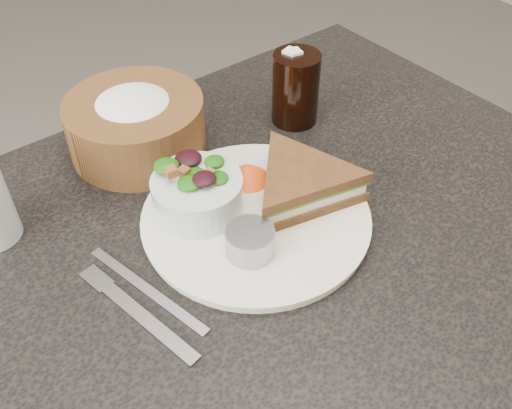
{
  "coord_description": "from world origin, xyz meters",
  "views": [
    {
      "loc": [
        -0.29,
        -0.39,
        1.26
      ],
      "look_at": [
        0.03,
        0.01,
        0.78
      ],
      "focal_mm": 40.0,
      "sensor_mm": 36.0,
      "label": 1
    }
  ],
  "objects": [
    {
      "name": "dressing_ramekin",
      "position": [
        -0.01,
        -0.03,
        0.78
      ],
      "size": [
        0.07,
        0.07,
        0.03
      ],
      "primitive_type": "cylinder",
      "rotation": [
        0.0,
        0.0,
        0.31
      ],
      "color": "#95979D",
      "rests_on": "dinner_plate"
    },
    {
      "name": "bread_basket",
      "position": [
        -0.01,
        0.24,
        0.81
      ],
      "size": [
        0.26,
        0.26,
        0.11
      ],
      "primitive_type": null,
      "rotation": [
        0.0,
        0.0,
        -0.42
      ],
      "color": "brown",
      "rests_on": "dining_table"
    },
    {
      "name": "dinner_plate",
      "position": [
        0.03,
        0.01,
        0.76
      ],
      "size": [
        0.29,
        0.29,
        0.01
      ],
      "primitive_type": "cylinder",
      "color": "silver",
      "rests_on": "dining_table"
    },
    {
      "name": "orange_wedge",
      "position": [
        0.06,
        0.08,
        0.78
      ],
      "size": [
        0.09,
        0.09,
        0.03
      ],
      "primitive_type": "cone",
      "rotation": [
        0.0,
        0.0,
        0.61
      ],
      "color": "#FF5916",
      "rests_on": "dinner_plate"
    },
    {
      "name": "fork",
      "position": [
        -0.16,
        -0.03,
        0.75
      ],
      "size": [
        0.05,
        0.16,
        0.0
      ],
      "primitive_type": "cube",
      "rotation": [
        0.0,
        0.0,
        0.18
      ],
      "color": "gray",
      "rests_on": "dining_table"
    },
    {
      "name": "dining_table",
      "position": [
        0.0,
        0.0,
        0.38
      ],
      "size": [
        1.0,
        0.7,
        0.75
      ],
      "primitive_type": "cube",
      "color": "black",
      "rests_on": "floor"
    },
    {
      "name": "knife",
      "position": [
        -0.13,
        0.0,
        0.75
      ],
      "size": [
        0.05,
        0.18,
        0.0
      ],
      "primitive_type": "cube",
      "rotation": [
        0.0,
        0.0,
        0.22
      ],
      "color": "#A5A9B4",
      "rests_on": "dining_table"
    },
    {
      "name": "sandwich",
      "position": [
        0.1,
        0.0,
        0.79
      ],
      "size": [
        0.21,
        0.21,
        0.05
      ],
      "primitive_type": null,
      "rotation": [
        0.0,
        0.0,
        -0.23
      ],
      "color": "#54371B",
      "rests_on": "dinner_plate"
    },
    {
      "name": "salad_bowl",
      "position": [
        -0.02,
        0.07,
        0.8
      ],
      "size": [
        0.13,
        0.13,
        0.07
      ],
      "primitive_type": null,
      "rotation": [
        0.0,
        0.0,
        0.12
      ],
      "color": "#B6C7C0",
      "rests_on": "dinner_plate"
    },
    {
      "name": "cola_glass",
      "position": [
        0.22,
        0.16,
        0.81
      ],
      "size": [
        0.08,
        0.08,
        0.12
      ],
      "primitive_type": null,
      "rotation": [
        0.0,
        0.0,
        -0.13
      ],
      "color": "black",
      "rests_on": "dining_table"
    }
  ]
}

